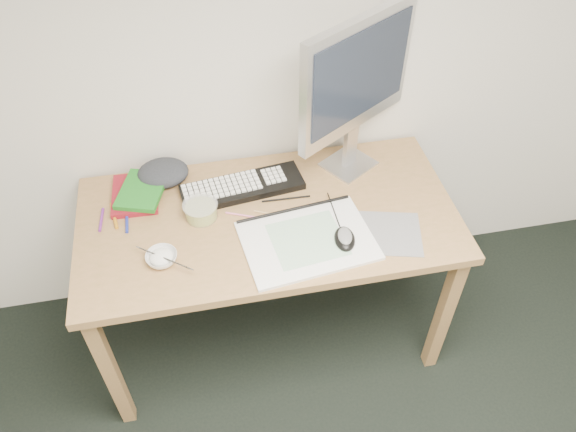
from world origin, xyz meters
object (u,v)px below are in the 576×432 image
rice_bowl (162,258)px  keyboard (242,187)px  monitor (357,80)px  sketchpad (307,241)px  desk (269,231)px

rice_bowl → keyboard: bearing=43.5°
monitor → keyboard: bearing=156.1°
sketchpad → monitor: 0.60m
sketchpad → keyboard: size_ratio=0.96×
sketchpad → keyboard: 0.37m
desk → sketchpad: size_ratio=3.09×
rice_bowl → monitor: bearing=25.8°
desk → monitor: bearing=31.3°
monitor → rice_bowl: monitor is taller
monitor → rice_bowl: size_ratio=5.85×
desk → keyboard: size_ratio=2.98×
monitor → rice_bowl: bearing=173.4°
keyboard → rice_bowl: rice_bowl is taller
keyboard → monitor: 0.59m
keyboard → rice_bowl: size_ratio=4.35×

